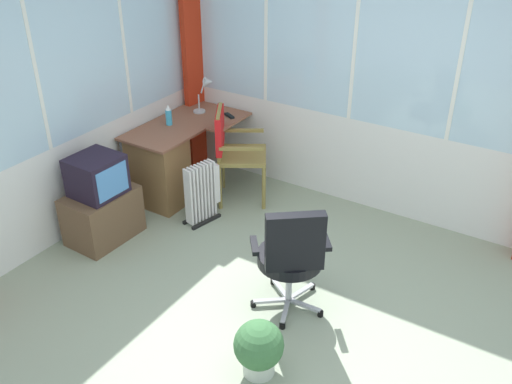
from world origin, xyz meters
TOP-DOWN VIEW (x-y plane):
  - ground at (0.00, 0.00)m, footprint 5.04×5.75m
  - north_window_panel at (0.00, 2.41)m, footprint 4.04×0.07m
  - east_window_panel at (2.05, 0.00)m, footprint 0.07×4.75m
  - curtain_corner at (1.92, 2.28)m, footprint 0.29×0.10m
  - desk at (1.00, 2.04)m, footprint 1.28×0.78m
  - desk_lamp at (1.78, 2.02)m, footprint 0.23×0.20m
  - tv_remote at (1.77, 1.72)m, footprint 0.11×0.15m
  - spray_bottle at (1.27, 2.12)m, footprint 0.06×0.06m
  - wooden_armchair at (1.42, 1.48)m, footprint 0.66×0.66m
  - office_chair at (0.20, 0.09)m, footprint 0.61×0.61m
  - tv_on_stand at (0.18, 2.06)m, footprint 0.65×0.46m
  - space_heater at (0.92, 1.46)m, footprint 0.41×0.24m
  - potted_plant at (-0.46, -0.04)m, footprint 0.34×0.34m

SIDE VIEW (x-z plane):
  - ground at x=0.00m, z-range -0.06..0.00m
  - potted_plant at x=-0.46m, z-range 0.01..0.43m
  - space_heater at x=0.92m, z-range 0.00..0.61m
  - tv_on_stand at x=0.18m, z-range -0.05..0.79m
  - desk at x=1.00m, z-range 0.03..0.77m
  - office_chair at x=0.20m, z-range 0.07..1.02m
  - wooden_armchair at x=1.42m, z-range 0.14..1.12m
  - tv_remote at x=1.77m, z-range 0.74..0.76m
  - spray_bottle at x=1.27m, z-range 0.74..0.95m
  - desk_lamp at x=1.78m, z-range 0.80..1.18m
  - curtain_corner at x=1.92m, z-range 0.00..2.60m
  - north_window_panel at x=0.00m, z-range 0.00..2.70m
  - east_window_panel at x=2.05m, z-range 0.00..2.70m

